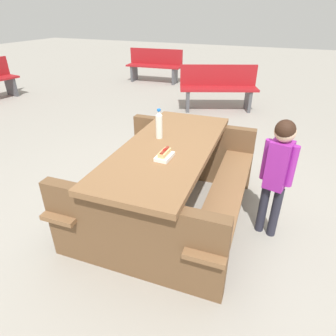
{
  "coord_description": "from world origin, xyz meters",
  "views": [
    {
      "loc": [
        2.14,
        0.91,
        1.81
      ],
      "look_at": [
        0.0,
        0.0,
        0.52
      ],
      "focal_mm": 31.0,
      "sensor_mm": 36.0,
      "label": 1
    }
  ],
  "objects": [
    {
      "name": "picnic_table",
      "position": [
        0.0,
        0.0,
        0.44
      ],
      "size": [
        1.87,
        1.49,
        0.75
      ],
      "color": "brown",
      "rests_on": "ground"
    },
    {
      "name": "park_bench_far",
      "position": [
        -5.33,
        -2.67,
        0.45
      ],
      "size": [
        0.52,
        1.53,
        0.85
      ],
      "color": "maroon",
      "rests_on": "ground"
    },
    {
      "name": "park_bench_near",
      "position": [
        -3.55,
        -0.44,
        0.45
      ],
      "size": [
        0.94,
        1.54,
        0.85
      ],
      "color": "maroon",
      "rests_on": "ground"
    },
    {
      "name": "hotdog_tray",
      "position": [
        0.23,
        0.07,
        0.78
      ],
      "size": [
        0.18,
        0.11,
        0.08
      ],
      "color": "white",
      "rests_on": "picnic_table"
    },
    {
      "name": "ground_plane",
      "position": [
        0.0,
        0.0,
        0.0
      ],
      "size": [
        30.0,
        30.0,
        0.0
      ],
      "primitive_type": "plane",
      "color": "gray",
      "rests_on": "ground"
    },
    {
      "name": "soda_bottle",
      "position": [
        -0.13,
        -0.14,
        0.88
      ],
      "size": [
        0.06,
        0.06,
        0.28
      ],
      "color": "silver",
      "rests_on": "picnic_table"
    },
    {
      "name": "child_in_coat",
      "position": [
        -0.11,
        0.93,
        0.69
      ],
      "size": [
        0.18,
        0.26,
        1.09
      ],
      "color": "#262633",
      "rests_on": "ground"
    }
  ]
}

